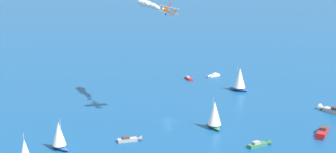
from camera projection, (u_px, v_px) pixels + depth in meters
name	position (u px, v px, depth m)	size (l,w,h in m)	color
ground_plane	(168.00, 120.00, 178.47)	(2000.00, 2000.00, 0.00)	navy
motorboat_far_port	(131.00, 139.00, 160.40)	(4.97, 7.38, 2.12)	#9E9993
sailboat_far_stbd	(240.00, 79.00, 211.69)	(5.87, 8.38, 10.50)	#23478C
sailboat_inshore	(59.00, 135.00, 153.50)	(5.69, 7.20, 9.32)	#23478C
motorboat_offshore	(260.00, 144.00, 156.61)	(6.28, 7.06, 2.19)	#33704C
motorboat_trailing	(213.00, 75.00, 234.32)	(5.37, 5.83, 1.83)	white
motorboat_ahead	(331.00, 110.00, 186.73)	(8.89, 9.48, 3.00)	#9E9993
sailboat_mid_cluster	(214.00, 115.00, 170.06)	(7.82, 6.18, 10.11)	#33704C
motorboat_outer_ring_a	(189.00, 79.00, 229.06)	(5.52, 4.39, 1.65)	#B21E1E
motorboat_outer_ring_b	(322.00, 133.00, 164.94)	(10.18, 5.20, 2.86)	#B21E1E
biplane_lead	(168.00, 11.00, 168.94)	(7.01, 6.95, 3.68)	orange
wingwalker_lead	(170.00, 4.00, 168.58)	(0.57, 0.81, 1.79)	red
smoke_trail_lead	(147.00, 4.00, 186.09)	(19.42, 14.13, 3.48)	silver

